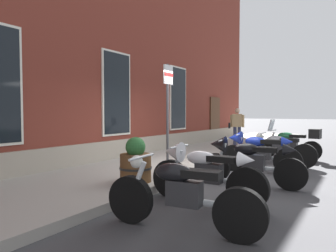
# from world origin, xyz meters

# --- Properties ---
(ground_plane) EXTENTS (140.00, 140.00, 0.00)m
(ground_plane) POSITION_xyz_m (0.00, 0.00, 0.00)
(ground_plane) COLOR #38383A
(sidewalk) EXTENTS (27.80, 3.03, 0.16)m
(sidewalk) POSITION_xyz_m (0.00, 1.52, 0.08)
(sidewalk) COLOR gray
(sidewalk) RESTS_ON ground_plane
(brick_pub_facade) EXTENTS (21.80, 5.20, 9.18)m
(brick_pub_facade) POSITION_xyz_m (-0.00, 5.58, 4.58)
(brick_pub_facade) COLOR maroon
(brick_pub_facade) RESTS_ON ground_plane
(motorcycle_black_naked) EXTENTS (0.62, 2.17, 0.95)m
(motorcycle_black_naked) POSITION_xyz_m (-3.57, -1.28, 0.48)
(motorcycle_black_naked) COLOR black
(motorcycle_black_naked) RESTS_ON ground_plane
(motorcycle_white_sport) EXTENTS (0.62, 2.09, 1.01)m
(motorcycle_white_sport) POSITION_xyz_m (-2.27, -0.97, 0.55)
(motorcycle_white_sport) COLOR black
(motorcycle_white_sport) RESTS_ON ground_plane
(motorcycle_black_sport) EXTENTS (0.62, 2.19, 1.02)m
(motorcycle_black_sport) POSITION_xyz_m (-0.70, -1.23, 0.56)
(motorcycle_black_sport) COLOR black
(motorcycle_black_sport) RESTS_ON ground_plane
(motorcycle_blue_sport) EXTENTS (0.62, 2.04, 1.05)m
(motorcycle_blue_sport) POSITION_xyz_m (0.74, -1.01, 0.57)
(motorcycle_blue_sport) COLOR black
(motorcycle_blue_sport) RESTS_ON ground_plane
(motorcycle_grey_naked) EXTENTS (0.62, 2.04, 0.94)m
(motorcycle_grey_naked) POSITION_xyz_m (2.12, -1.25, 0.48)
(motorcycle_grey_naked) COLOR black
(motorcycle_grey_naked) RESTS_ON ground_plane
(motorcycle_green_touring) EXTENTS (0.62, 2.03, 1.30)m
(motorcycle_green_touring) POSITION_xyz_m (3.68, -1.33, 0.54)
(motorcycle_green_touring) COLOR black
(motorcycle_green_touring) RESTS_ON ground_plane
(pedestrian_tan_coat) EXTENTS (0.32, 0.65, 1.56)m
(pedestrian_tan_coat) POSITION_xyz_m (5.46, 1.19, 1.02)
(pedestrian_tan_coat) COLOR #2D3351
(pedestrian_tan_coat) RESTS_ON sidewalk
(parking_sign) EXTENTS (0.36, 0.07, 2.50)m
(parking_sign) POSITION_xyz_m (-0.92, 0.59, 1.77)
(parking_sign) COLOR #4C4C51
(parking_sign) RESTS_ON sidewalk
(barrel_planter) EXTENTS (0.65, 0.65, 0.89)m
(barrel_planter) POSITION_xyz_m (-2.18, 0.55, 0.52)
(barrel_planter) COLOR brown
(barrel_planter) RESTS_ON sidewalk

